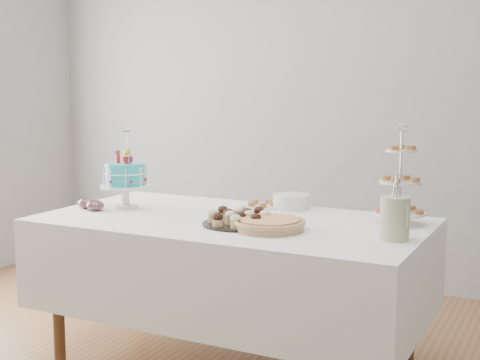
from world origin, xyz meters
The scene contains 11 objects.
walls centered at (0.00, 0.00, 1.35)m, with size 5.04×4.04×2.70m.
table centered at (0.00, 0.30, 0.54)m, with size 1.92×1.02×0.77m.
birthday_cake centered at (-0.66, 0.31, 0.88)m, with size 0.27×0.27×0.42m.
cupcake_tray centered at (0.10, 0.18, 0.81)m, with size 0.35×0.35×0.08m.
pie centered at (0.28, 0.15, 0.80)m, with size 0.34×0.34×0.05m.
tiered_stand centered at (0.78, 0.56, 0.97)m, with size 0.25×0.25×0.48m.
plate_stack centered at (0.16, 0.70, 0.81)m, with size 0.20×0.20×0.08m.
pastry_plate centered at (0.00, 0.66, 0.78)m, with size 0.22×0.22×0.03m.
jam_bowl_a centered at (-0.75, 0.17, 0.80)m, with size 0.10×0.10×0.06m.
jam_bowl_b centered at (-0.84, 0.20, 0.80)m, with size 0.10×0.10×0.06m.
utensil_pitcher centered at (0.84, 0.22, 0.87)m, with size 0.13×0.13×0.29m.
Camera 1 is at (1.53, -2.61, 1.43)m, focal length 50.00 mm.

